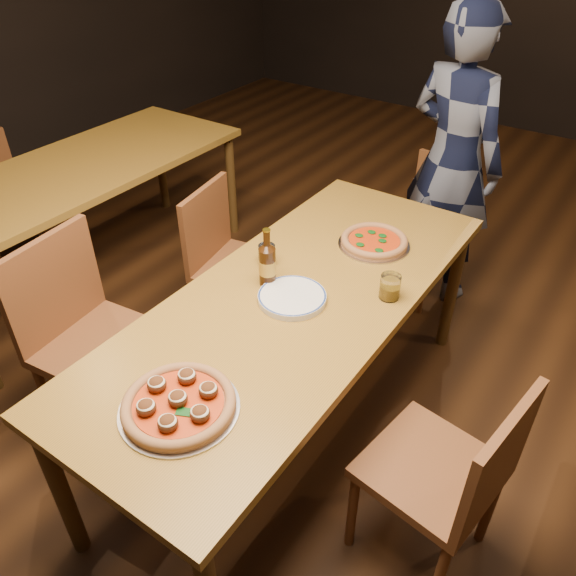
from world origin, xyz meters
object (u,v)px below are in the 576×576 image
Objects in this scene: chair_main_e at (431,468)px; water_glass at (267,255)px; pizza_meatball at (179,404)px; diner at (453,160)px; plate_stack at (292,298)px; amber_glass at (390,287)px; table_main at (295,311)px; chair_main_nw at (103,345)px; pizza_margherita at (374,241)px; chair_main_sw at (242,267)px; chair_end at (421,230)px; table_left at (77,179)px; beer_bottle at (267,265)px; chair_nbr_left at (0,198)px.

chair_main_e is 1.04m from water_glass.
pizza_meatball is 0.22× the size of diner.
amber_glass is at bearing 37.49° from plate_stack.
chair_main_nw is (-0.66, -0.45, -0.19)m from table_main.
pizza_margherita is at bearing -43.99° from chair_main_nw.
water_glass is (0.37, -0.27, 0.35)m from chair_main_sw.
chair_main_nw is 1.18× the size of chair_end.
table_left is 6.36× the size of pizza_margherita.
table_main is at bearing -97.79° from chair_main_e.
diner is (0.04, 2.11, 0.05)m from pizza_meatball.
pizza_margherita is at bearing 51.92° from water_glass.
table_left is 1.79m from pizza_margherita.
amber_glass is at bearing -63.40° from chair_end.
beer_bottle reaches higher than amber_glass.
chair_main_e is at bearing -86.26° from chair_main_nw.
amber_glass is at bearing 72.83° from pizza_meatball.
chair_nbr_left is 2.44m from plate_stack.
beer_bottle is at bearing -55.29° from chair_main_nw.
water_glass is at bearing -101.02° from chair_main_e.
chair_main_sw is at bearing -111.25° from chair_end.
beer_bottle is at bearing -113.09° from pizza_margherita.
diner reaches higher than amber_glass.
chair_nbr_left reaches higher than table_left.
amber_glass is (0.27, 0.88, 0.02)m from pizza_meatball.
pizza_margherita is 0.92m from diner.
chair_main_sw is 3.38× the size of plate_stack.
amber_glass is (0.22, -0.31, 0.03)m from pizza_margherita.
pizza_meatball is at bearing 107.31° from diner.
plate_stack is at bearing -83.07° from table_main.
chair_main_sw is 1.28m from pizza_meatball.
diner is (0.07, 1.46, 0.06)m from plate_stack.
chair_nbr_left is at bearing -172.48° from pizza_margherita.
chair_main_nw is 9.99× the size of amber_glass.
plate_stack is (-0.03, 0.65, -0.01)m from pizza_meatball.
beer_bottle is at bearing -95.76° from chair_main_e.
chair_end is at bearing -52.21° from chair_nbr_left.
chair_main_sw reaches higher than water_glass.
chair_main_e is at bearing -14.28° from beer_bottle.
chair_main_sw is at bearing 144.86° from plate_stack.
chair_end is 1.03× the size of chair_nbr_left.
chair_nbr_left is 2.60m from pizza_meatball.
chair_main_nw is 2.67× the size of pizza_meatball.
plate_stack is (-0.07, -0.54, -0.01)m from pizza_margherita.
table_left is 5.42× the size of pizza_meatball.
beer_bottle reaches higher than pizza_margherita.
water_glass reaches higher than table_main.
chair_main_nw reaches higher than chair_main_e.
chair_end is 1.27m from water_glass.
diner is (0.21, 1.42, -0.02)m from beer_bottle.
chair_main_sw is 0.57m from water_glass.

